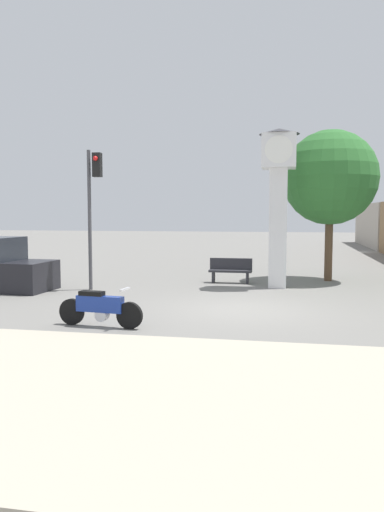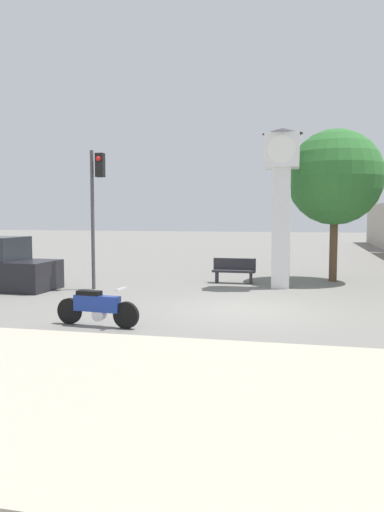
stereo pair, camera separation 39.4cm
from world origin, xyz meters
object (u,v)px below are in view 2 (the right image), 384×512
clock_tower (282,183)px  traffic_light (96,195)px  motorcycle (97,307)px  bench (234,270)px  street_tree (335,178)px

clock_tower → traffic_light: (-6.12, -1.74, -0.42)m
motorcycle → traffic_light: bearing=119.8°
motorcycle → bench: 8.18m
street_tree → bench: size_ratio=3.61×
street_tree → bench: bearing=-160.3°
motorcycle → bench: bench is taller
clock_tower → traffic_light: 6.37m
clock_tower → traffic_light: clock_tower is taller
street_tree → clock_tower: bearing=-131.0°
clock_tower → street_tree: bearing=49.0°
motorcycle → bench: size_ratio=1.30×
traffic_light → street_tree: street_tree is taller
motorcycle → clock_tower: size_ratio=0.38×
street_tree → bench: (-3.65, -1.30, -3.46)m
motorcycle → clock_tower: clock_tower is taller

